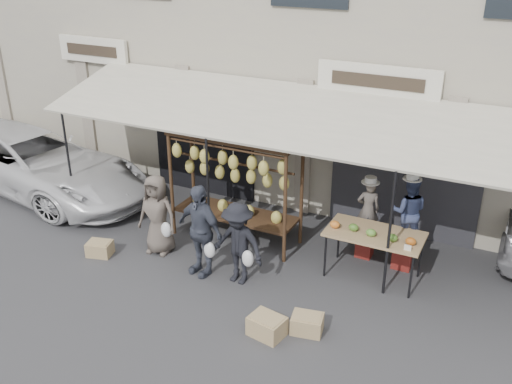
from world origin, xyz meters
TOP-DOWN VIEW (x-y plane):
  - ground_plane at (0.00, 0.00)m, footprint 90.00×90.00m
  - shophouse at (-0.00, 6.50)m, footprint 24.00×6.15m
  - awning at (0.01, 2.28)m, footprint 10.00×2.35m
  - banana_rack at (-0.73, 1.68)m, footprint 2.60×0.90m
  - produce_table at (2.16, 1.55)m, footprint 1.70×0.90m
  - vendor_left at (1.83, 2.23)m, footprint 0.49×0.40m
  - vendor_right at (2.59, 2.15)m, footprint 0.74×0.63m
  - customer_left at (-1.82, 0.60)m, footprint 0.82×0.58m
  - customer_mid at (-0.68, 0.31)m, footprint 1.10×0.66m
  - customer_right at (0.07, 0.35)m, footprint 1.04×0.65m
  - stool_left at (1.83, 2.23)m, footprint 0.31×0.31m
  - stool_right at (2.59, 2.15)m, footprint 0.40×0.40m
  - crate_near_a at (1.18, -0.78)m, footprint 0.60×0.49m
  - crate_near_b at (1.71, -0.43)m, footprint 0.54×0.45m
  - crate_far at (-2.77, -0.05)m, footprint 0.54×0.46m
  - van at (-6.52, 1.84)m, footprint 5.17×2.96m

SIDE VIEW (x-z plane):
  - ground_plane at x=0.00m, z-range 0.00..0.00m
  - crate_far at x=-2.77m, z-range 0.00..0.28m
  - crate_near_b at x=1.71m, z-range 0.00..0.29m
  - crate_near_a at x=1.18m, z-range 0.00..0.32m
  - stool_left at x=1.83m, z-range 0.00..0.42m
  - stool_right at x=2.59m, z-range 0.00..0.49m
  - customer_right at x=0.07m, z-range 0.00..1.54m
  - customer_left at x=-1.82m, z-range 0.00..1.60m
  - produce_table at x=2.16m, z-range 0.35..1.39m
  - customer_mid at x=-0.68m, z-range 0.00..1.75m
  - vendor_left at x=1.83m, z-range 0.42..1.58m
  - van at x=-6.52m, z-range 0.00..2.04m
  - vendor_right at x=2.59m, z-range 0.49..1.83m
  - banana_rack at x=-0.73m, z-range 0.45..2.68m
  - awning at x=0.01m, z-range 1.12..4.03m
  - shophouse at x=0.00m, z-range 0.00..7.30m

